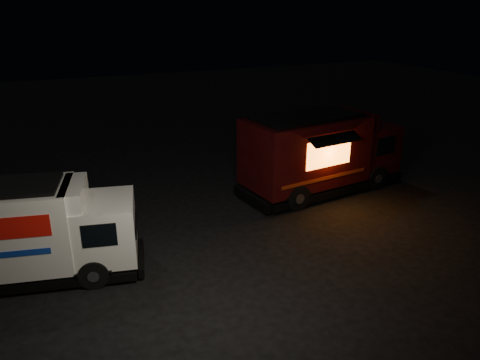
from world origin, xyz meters
The scene contains 3 objects.
ground centered at (0.00, 0.00, 0.00)m, with size 80.00×80.00×0.00m, color black.
white_truck centered at (-4.73, 0.63, 1.42)m, with size 6.27×2.14×2.84m, color white, non-canonical shape.
red_truck centered at (6.54, 2.97, 1.65)m, with size 7.09×2.61×3.30m, color #3A0B0A, non-canonical shape.
Camera 1 is at (-4.03, -12.40, 7.36)m, focal length 35.00 mm.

